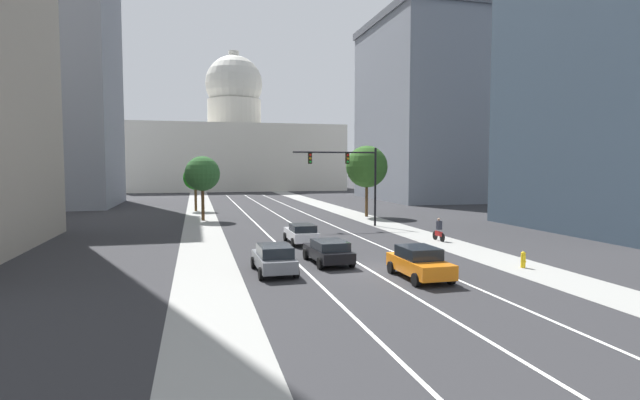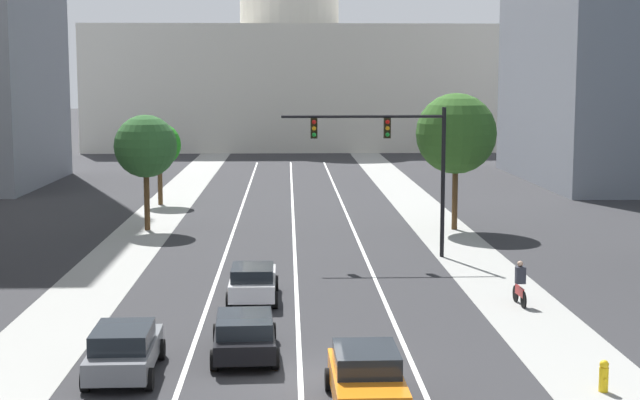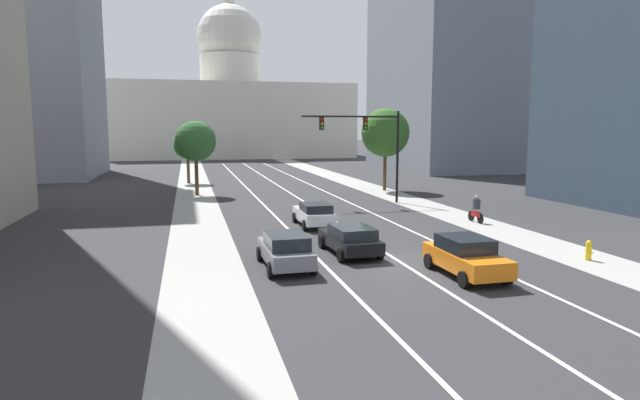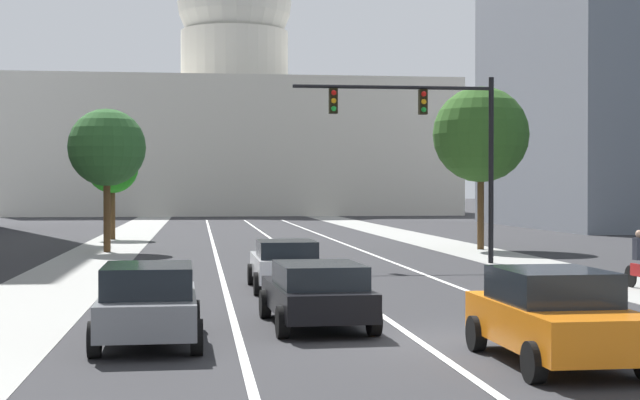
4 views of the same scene
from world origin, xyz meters
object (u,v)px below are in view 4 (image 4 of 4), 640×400
Objects in this scene: street_tree_mid_left at (112,168)px; traffic_signal_mast at (432,129)px; car_black at (317,292)px; car_orange at (554,315)px; car_gray at (148,302)px; street_tree_near_left at (107,148)px; street_tree_far_right at (481,135)px; cyclist at (640,260)px; car_white at (285,263)px; capitol_building at (235,128)px.

traffic_signal_mast is at bearing -54.89° from street_tree_mid_left.
car_orange is at bearing -146.90° from car_black.
street_tree_near_left reaches higher than car_gray.
street_tree_far_right is at bearing -15.05° from car_orange.
traffic_signal_mast is at bearing -24.24° from car_black.
car_gray is at bearing 118.13° from cyclist.
car_orange is 42.07m from street_tree_mid_left.
street_tree_mid_left is (-13.76, 19.58, -1.14)m from traffic_signal_mast.
car_orange is 7.42m from car_gray.
car_black is 2.60× the size of cyclist.
traffic_signal_mast is at bearing 17.91° from cyclist.
car_white is at bearing 80.65° from cyclist.
car_orange is 12.71m from car_white.
car_gray is 0.77× the size of street_tree_mid_left.
cyclist is at bearing -47.81° from street_tree_near_left.
car_gray is at bearing 65.99° from car_orange.
capitol_building is at bearing -4.15° from car_gray.
street_tree_mid_left is (-9.01, -55.10, -5.74)m from capitol_building.
capitol_building is 11.05× the size of car_gray.
car_black is at bearing 179.77° from car_white.
street_tree_mid_left is at bearing 148.27° from street_tree_far_right.
street_tree_near_left is at bearing -97.18° from capitol_building.
car_white reaches higher than car_black.
capitol_building reaches higher than car_gray.
street_tree_near_left is at bearing 178.96° from street_tree_far_right.
street_tree_far_right is (9.19, -66.35, -4.35)m from capitol_building.
capitol_building is 85.47m from cyclist.
car_black is at bearing -75.11° from street_tree_near_left.
car_gray reaches higher than car_white.
traffic_signal_mast is 4.56× the size of cyclist.
capitol_building is at bearing 2.94° from cyclist.
cyclist is 34.43m from street_tree_mid_left.
street_tree_near_left reaches higher than cyclist.
cyclist is (10.19, -1.17, 0.09)m from car_white.
capitol_building is 56.12m from street_tree_mid_left.
street_tree_mid_left is at bearing 93.66° from street_tree_near_left.
capitol_building is 8.55× the size of street_tree_mid_left.
car_gray is at bearing -93.16° from capitol_building.
car_orange is (3.40, -4.74, 0.08)m from car_black.
street_tree_mid_left reaches higher than cyclist.
street_tree_far_right is at bearing 61.92° from traffic_signal_mast.
capitol_building is 11.04× the size of car_white.
car_gray is 27.16m from street_tree_near_left.
street_tree_far_right is at bearing -1.04° from street_tree_near_left.
cyclist is (6.78, 11.08, 0.04)m from car_orange.
cyclist reaches higher than car_orange.
street_tree_far_right is (14.30, 26.36, 4.68)m from car_gray.
car_white is 0.66× the size of street_tree_near_left.
car_black is 5.83m from car_orange.
street_tree_near_left is at bearing 146.52° from traffic_signal_mast.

